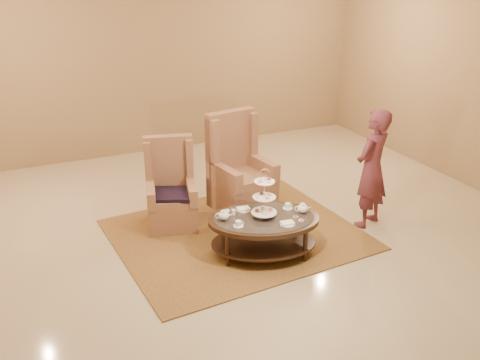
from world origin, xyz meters
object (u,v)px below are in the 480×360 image
tea_table (264,224)px  armchair_left (171,196)px  person (372,169)px  armchair_right (239,177)px

tea_table → armchair_left: armchair_left is taller
person → armchair_right: bearing=-65.9°
armchair_left → tea_table: bearing=-44.5°
armchair_left → armchair_right: (1.03, 0.11, 0.06)m
tea_table → armchair_right: size_ratio=1.12×
armchair_right → tea_table: bearing=-111.0°
tea_table → armchair_right: bearing=96.0°
tea_table → person: 1.69m
tea_table → armchair_left: bearing=139.1°
tea_table → armchair_left: size_ratio=1.30×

